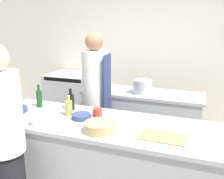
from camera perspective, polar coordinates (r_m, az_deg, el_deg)
wall_back at (r=4.40m, az=8.16°, el=8.86°), size 8.00×0.06×2.80m
prep_counter at (r=2.73m, az=-2.65°, el=-16.05°), size 2.42×0.81×0.89m
pass_counter at (r=3.77m, az=6.74°, el=-7.09°), size 1.73×0.59×0.89m
oven_range at (r=4.63m, az=-8.73°, el=-2.36°), size 0.83×0.74×0.98m
chef_at_prep_near at (r=2.37m, az=-23.38°, el=-11.15°), size 0.37×0.35×1.70m
chef_at_stove at (r=3.32m, az=-3.81°, el=-2.02°), size 0.35×0.34×1.75m
bottle_olive_oil at (r=3.06m, az=-16.28°, el=-1.89°), size 0.06×0.06×0.27m
bottle_vinegar at (r=2.70m, az=-9.84°, el=-4.10°), size 0.07×0.07×0.23m
bottle_wine at (r=2.88m, az=-9.39°, el=-2.69°), size 0.08×0.08×0.25m
bowl_mixing_large at (r=2.58m, az=-15.85°, el=-6.94°), size 0.22×0.22×0.05m
bowl_prep_small at (r=2.62m, az=-7.00°, el=-6.10°), size 0.20×0.20×0.05m
bowl_ceramic_blue at (r=3.00m, az=-20.96°, el=-4.29°), size 0.24×0.24×0.05m
bowl_wooden_salad at (r=2.30m, az=-2.91°, el=-8.55°), size 0.28×0.28×0.09m
cup at (r=2.66m, az=-3.32°, el=-5.21°), size 0.10×0.10×0.09m
cutting_board at (r=2.25m, az=11.42°, el=-10.51°), size 0.40×0.25×0.01m
stockpot at (r=3.52m, az=6.97°, el=0.64°), size 0.26×0.26×0.20m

